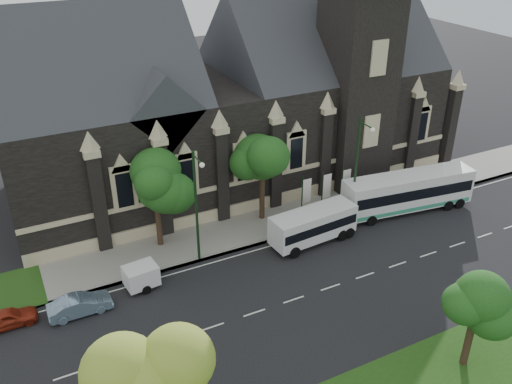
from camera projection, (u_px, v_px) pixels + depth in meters
ground at (294, 300)px, 37.32m from camera, size 160.00×160.00×0.00m
sidewalk at (235, 232)px, 44.77m from camera, size 80.00×5.00×0.15m
museum at (241, 96)px, 50.31m from camera, size 40.00×17.70×29.90m
tree_park_near at (160, 381)px, 22.71m from camera, size 4.42×4.42×8.56m
tree_park_east at (478, 298)px, 30.27m from camera, size 3.40×3.40×6.28m
tree_walk_right at (263, 156)px, 44.30m from camera, size 4.08×4.08×7.80m
tree_walk_left at (156, 179)px, 40.74m from camera, size 3.91×3.91×7.64m
street_lamp_near at (358, 164)px, 44.49m from camera, size 0.36×1.88×9.00m
street_lamp_mid at (197, 202)px, 38.91m from camera, size 0.36×1.88×9.00m
banner_flag_left at (305, 194)px, 45.79m from camera, size 0.90×0.10×4.00m
banner_flag_center at (325, 189)px, 46.59m from camera, size 0.90×0.10×4.00m
banner_flag_right at (345, 184)px, 47.39m from camera, size 0.90×0.10×4.00m
tour_coach at (408, 191)px, 47.24m from camera, size 12.00×3.98×3.44m
shuttle_bus at (313, 224)px, 42.99m from camera, size 7.27×2.99×2.75m
box_trailer at (141, 276)px, 38.08m from camera, size 3.32×1.96×1.73m
sedan at (80, 305)px, 35.80m from camera, size 4.10×1.45×1.35m
car_far_red at (7, 318)px, 34.75m from camera, size 3.62×1.46×1.23m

